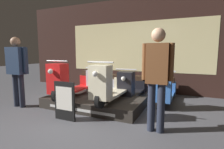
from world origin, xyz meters
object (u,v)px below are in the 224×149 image
scooter_backrow_0 (105,84)px  person_right_browsing (157,73)px  scooter_display_left (75,81)px  scooter_display_right (113,85)px  scooter_backrow_2 (166,89)px  scooter_backrow_1 (133,86)px  person_left_browsing (17,66)px  price_sign_board (65,101)px

scooter_backrow_0 → person_right_browsing: (1.92, -1.89, 0.65)m
scooter_display_left → scooter_backrow_0: scooter_display_left is taller
scooter_display_right → scooter_backrow_2: size_ratio=1.00×
scooter_display_right → scooter_backrow_1: 1.22m
person_left_browsing → person_right_browsing: size_ratio=0.98×
scooter_backrow_0 → scooter_backrow_1: same height
scooter_backrow_2 → person_left_browsing: person_left_browsing is taller
scooter_display_left → scooter_backrow_2: 2.45m
scooter_display_right → person_right_browsing: bearing=-32.1°
person_right_browsing → price_sign_board: person_right_browsing is taller
scooter_backrow_2 → person_left_browsing: bearing=-150.3°
person_left_browsing → scooter_backrow_0: bearing=52.2°
person_right_browsing → scooter_display_left: bearing=162.4°
person_left_browsing → scooter_backrow_1: bearing=38.3°
scooter_display_right → price_sign_board: bearing=-124.8°
scooter_display_right → scooter_backrow_2: scooter_display_right is taller
scooter_display_right → scooter_backrow_1: scooter_display_right is taller
scooter_backrow_1 → scooter_backrow_2: (0.93, 0.00, 0.00)m
scooter_backrow_1 → person_right_browsing: 2.23m
scooter_backrow_0 → scooter_backrow_1: bearing=0.0°
scooter_backrow_1 → person_right_browsing: person_right_browsing is taller
person_left_browsing → person_right_browsing: (3.39, 0.00, -0.02)m
scooter_display_left → scooter_backrow_1: bearing=44.8°
scooter_backrow_1 → person_left_browsing: (-2.39, -1.89, 0.67)m
scooter_backrow_0 → person_left_browsing: size_ratio=1.03×
scooter_backrow_2 → scooter_backrow_1: bearing=180.0°
price_sign_board → scooter_backrow_0: bearing=94.3°
scooter_backrow_1 → scooter_display_right: bearing=-95.6°
scooter_display_left → person_left_browsing: 1.44m
scooter_display_right → scooter_backrow_2: 1.60m
scooter_display_left → person_left_browsing: person_left_browsing is taller
scooter_display_left → scooter_backrow_2: size_ratio=1.00×
scooter_backrow_0 → person_left_browsing: bearing=-127.8°
scooter_backrow_1 → price_sign_board: scooter_backrow_1 is taller
scooter_backrow_0 → person_right_browsing: size_ratio=1.02×
person_left_browsing → scooter_backrow_2: bearing=29.7°
scooter_backrow_2 → scooter_display_left: bearing=-150.7°
scooter_display_left → person_left_browsing: size_ratio=1.03×
scooter_backrow_1 → person_right_browsing: bearing=-62.2°
scooter_backrow_1 → scooter_display_left: bearing=-135.2°
scooter_display_right → person_left_browsing: 2.41m
scooter_display_right → scooter_backrow_0: scooter_display_right is taller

